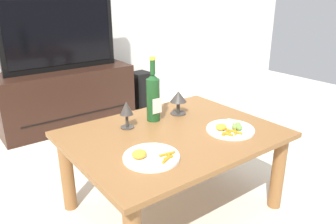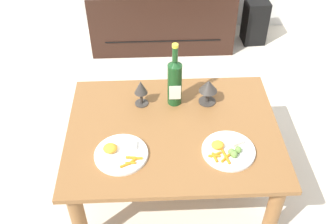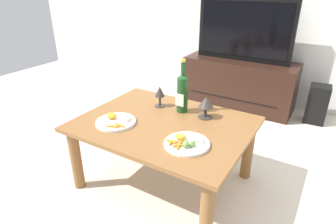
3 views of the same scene
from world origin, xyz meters
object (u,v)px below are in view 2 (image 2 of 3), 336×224
floor_speaker (255,22)px  goblet_right (208,87)px  dinner_plate_left (121,153)px  dinner_plate_right (228,150)px  tv_stand (162,17)px  wine_bottle (175,81)px  goblet_left (141,89)px  dining_table (173,140)px

floor_speaker → goblet_right: (-0.57, -1.31, 0.36)m
floor_speaker → dinner_plate_left: bearing=-124.7°
dinner_plate_right → floor_speaker: bearing=72.7°
tv_stand → dinner_plate_left: (-0.24, -1.66, 0.21)m
floor_speaker → goblet_right: goblet_right is taller
goblet_right → wine_bottle: bearing=178.1°
wine_bottle → dinner_plate_left: wine_bottle is taller
goblet_left → goblet_right: 0.34m
goblet_right → dinner_plate_right: 0.37m
dining_table → floor_speaker: 1.69m
dining_table → tv_stand: bearing=90.2°
goblet_right → dinner_plate_left: goblet_right is taller
tv_stand → dinner_plate_left: tv_stand is taller
floor_speaker → tv_stand: bearing=176.9°
wine_bottle → goblet_left: 0.18m
goblet_right → dinner_plate_left: 0.57m
goblet_left → goblet_right: goblet_left is taller
dinner_plate_left → wine_bottle: bearing=53.7°
goblet_left → dinner_plate_left: size_ratio=0.59×
tv_stand → goblet_left: goblet_left is taller
tv_stand → wine_bottle: size_ratio=3.19×
wine_bottle → goblet_right: size_ratio=2.55×
dinner_plate_right → dining_table: bearing=146.2°
goblet_left → dinner_plate_left: bearing=-104.6°
tv_stand → wine_bottle: (0.02, -1.30, 0.34)m
floor_speaker → wine_bottle: size_ratio=1.03×
tv_stand → goblet_left: bearing=-96.5°
tv_stand → goblet_left: size_ratio=7.71×
dining_table → dinner_plate_right: size_ratio=4.21×
tv_stand → floor_speaker: bearing=0.4°
dining_table → goblet_left: 0.30m
dining_table → wine_bottle: 0.30m
dining_table → dinner_plate_right: 0.31m
tv_stand → dinner_plate_left: bearing=-98.3°
floor_speaker → dinner_plate_left: (-1.01, -1.66, 0.28)m
dining_table → goblet_right: size_ratio=7.47×
dining_table → goblet_right: 0.32m
floor_speaker → goblet_left: (-0.91, -1.31, 0.36)m
floor_speaker → goblet_left: 1.64m
floor_speaker → dinner_plate_right: dinner_plate_right is taller
tv_stand → floor_speaker: size_ratio=3.08×
floor_speaker → dinner_plate_left: dinner_plate_left is taller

